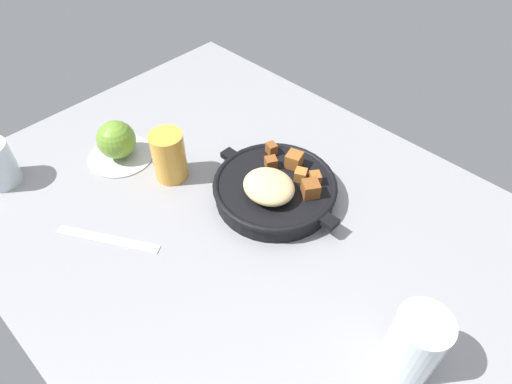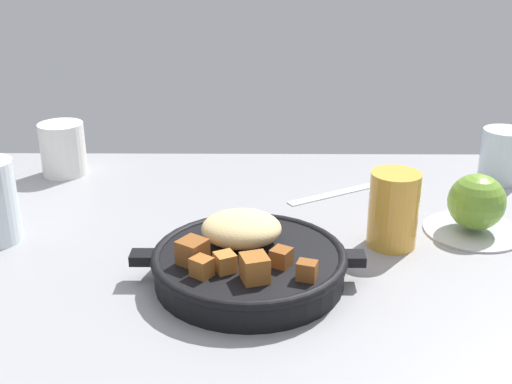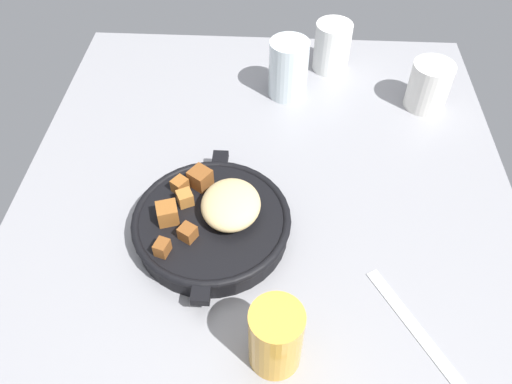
% 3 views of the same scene
% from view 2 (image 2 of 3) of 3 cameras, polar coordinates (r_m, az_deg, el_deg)
% --- Properties ---
extents(ground_plane, '(1.05, 0.77, 0.02)m').
position_cam_2_polar(ground_plane, '(0.82, -0.49, -6.07)').
color(ground_plane, gray).
extents(cast_iron_skillet, '(0.27, 0.22, 0.07)m').
position_cam_2_polar(cast_iron_skillet, '(0.74, -0.84, -6.05)').
color(cast_iron_skillet, black).
rests_on(cast_iron_skillet, ground_plane).
extents(saucer_plate, '(0.13, 0.13, 0.01)m').
position_cam_2_polar(saucer_plate, '(0.91, 18.65, -3.18)').
color(saucer_plate, '#B7BABF').
rests_on(saucer_plate, ground_plane).
extents(red_apple, '(0.08, 0.08, 0.08)m').
position_cam_2_polar(red_apple, '(0.89, 18.97, -0.83)').
color(red_apple, olive).
rests_on(red_apple, saucer_plate).
extents(butter_knife, '(0.17, 0.11, 0.00)m').
position_cam_2_polar(butter_knife, '(1.00, 7.46, -0.01)').
color(butter_knife, silver).
rests_on(butter_knife, ground_plane).
extents(juice_glass_amber, '(0.06, 0.06, 0.10)m').
position_cam_2_polar(juice_glass_amber, '(0.83, 12.09, -1.52)').
color(juice_glass_amber, gold).
rests_on(juice_glass_amber, ground_plane).
extents(ceramic_mug_white, '(0.07, 0.07, 0.09)m').
position_cam_2_polar(ceramic_mug_white, '(1.10, -16.74, 3.68)').
color(ceramic_mug_white, silver).
rests_on(ceramic_mug_white, ground_plane).
extents(water_glass_short, '(0.07, 0.07, 0.08)m').
position_cam_2_polar(water_glass_short, '(1.10, 21.04, 3.06)').
color(water_glass_short, silver).
rests_on(water_glass_short, ground_plane).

